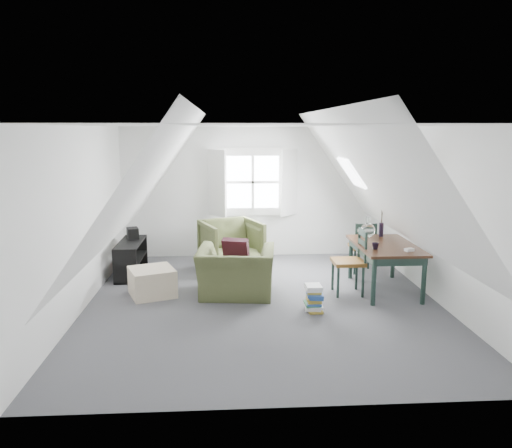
{
  "coord_description": "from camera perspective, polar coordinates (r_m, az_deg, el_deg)",
  "views": [
    {
      "loc": [
        -0.52,
        -6.8,
        2.46
      ],
      "look_at": [
        -0.07,
        0.6,
        1.04
      ],
      "focal_mm": 35.0,
      "sensor_mm": 36.0,
      "label": 1
    }
  ],
  "objects": [
    {
      "name": "ceiling",
      "position": [
        6.82,
        0.9,
        11.2
      ],
      "size": [
        5.5,
        5.5,
        0.0
      ],
      "primitive_type": "plane",
      "rotation": [
        3.14,
        0.0,
        0.0
      ],
      "color": "white",
      "rests_on": "wall_back"
    },
    {
      "name": "dining_chair_far",
      "position": [
        8.8,
        12.12,
        -2.49
      ],
      "size": [
        0.42,
        0.42,
        0.89
      ],
      "rotation": [
        0.0,
        0.0,
        2.91
      ],
      "color": "brown",
      "rests_on": "floor"
    },
    {
      "name": "vase_twigs",
      "position": [
        8.35,
        14.12,
        -0.55
      ],
      "size": [
        0.07,
        0.08,
        0.56
      ],
      "rotation": [
        0.0,
        0.0,
        0.37
      ],
      "color": "black",
      "rests_on": "dining_table"
    },
    {
      "name": "wall_back",
      "position": [
        9.64,
        -0.39,
        3.65
      ],
      "size": [
        5.0,
        0.0,
        5.0
      ],
      "primitive_type": "plane",
      "rotation": [
        1.57,
        0.0,
        0.0
      ],
      "color": "silver",
      "rests_on": "ground"
    },
    {
      "name": "throw_pillow",
      "position": [
        7.51,
        -2.31,
        -3.08
      ],
      "size": [
        0.44,
        0.33,
        0.4
      ],
      "primitive_type": "cube",
      "rotation": [
        0.31,
        0.0,
        -0.31
      ],
      "color": "#340E18",
      "rests_on": "armchair_near"
    },
    {
      "name": "cup",
      "position": [
        7.48,
        13.46,
        -2.81
      ],
      "size": [
        0.11,
        0.11,
        0.09
      ],
      "primitive_type": "imported",
      "rotation": [
        0.0,
        0.0,
        0.07
      ],
      "color": "black",
      "rests_on": "dining_table"
    },
    {
      "name": "ottoman",
      "position": [
        7.65,
        -11.78,
        -6.5
      ],
      "size": [
        0.8,
        0.8,
        0.41
      ],
      "primitive_type": "cube",
      "rotation": [
        0.0,
        0.0,
        0.36
      ],
      "color": "beige",
      "rests_on": "floor"
    },
    {
      "name": "armchair_far",
      "position": [
        8.91,
        -2.82,
        -5.17
      ],
      "size": [
        1.23,
        1.24,
        0.88
      ],
      "primitive_type": "imported",
      "rotation": [
        0.0,
        0.0,
        0.36
      ],
      "color": "#464D2A",
      "rests_on": "floor"
    },
    {
      "name": "wall_right",
      "position": [
        7.54,
        20.17,
        0.96
      ],
      "size": [
        0.0,
        5.5,
        5.5
      ],
      "primitive_type": "plane",
      "rotation": [
        1.57,
        0.0,
        -1.57
      ],
      "color": "silver",
      "rests_on": "ground"
    },
    {
      "name": "media_shelf",
      "position": [
        8.73,
        -14.12,
        -4.06
      ],
      "size": [
        0.38,
        1.13,
        0.58
      ],
      "rotation": [
        0.0,
        0.0,
        -0.05
      ],
      "color": "black",
      "rests_on": "floor"
    },
    {
      "name": "dining_chair_near",
      "position": [
        7.62,
        10.77,
        -4.15
      ],
      "size": [
        0.46,
        0.46,
        0.98
      ],
      "rotation": [
        0.0,
        0.0,
        -1.81
      ],
      "color": "brown",
      "rests_on": "floor"
    },
    {
      "name": "floor",
      "position": [
        7.25,
        0.84,
        -8.97
      ],
      "size": [
        5.5,
        5.5,
        0.0
      ],
      "primitive_type": "plane",
      "color": "#49494E",
      "rests_on": "ground"
    },
    {
      "name": "paper_box",
      "position": [
        7.49,
        17.1,
        -2.83
      ],
      "size": [
        0.14,
        0.12,
        0.04
      ],
      "primitive_type": "cube",
      "rotation": [
        0.0,
        0.0,
        0.33
      ],
      "color": "white",
      "rests_on": "dining_table"
    },
    {
      "name": "wall_front",
      "position": [
        4.26,
        3.71,
        -5.64
      ],
      "size": [
        5.0,
        0.0,
        5.0
      ],
      "primitive_type": "plane",
      "rotation": [
        -1.57,
        0.0,
        0.0
      ],
      "color": "silver",
      "rests_on": "ground"
    },
    {
      "name": "armchair_near",
      "position": [
        7.55,
        -2.25,
        -8.14
      ],
      "size": [
        1.21,
        1.09,
        0.72
      ],
      "primitive_type": "imported",
      "rotation": [
        0.0,
        0.0,
        3.03
      ],
      "color": "#464D2A",
      "rests_on": "floor"
    },
    {
      "name": "dining_table",
      "position": [
        7.86,
        14.55,
        -2.93
      ],
      "size": [
        0.87,
        1.46,
        0.73
      ],
      "rotation": [
        0.0,
        0.0,
        -0.01
      ],
      "color": "black",
      "rests_on": "floor"
    },
    {
      "name": "dormer_window",
      "position": [
        9.54,
        -0.36,
        4.79
      ],
      "size": [
        1.71,
        0.35,
        1.3
      ],
      "color": "white",
      "rests_on": "wall_back"
    },
    {
      "name": "wall_left",
      "position": [
        7.18,
        -19.44,
        0.55
      ],
      "size": [
        0.0,
        5.5,
        5.5
      ],
      "primitive_type": "plane",
      "rotation": [
        1.57,
        0.0,
        1.57
      ],
      "color": "silver",
      "rests_on": "ground"
    },
    {
      "name": "skylight",
      "position": [
        8.39,
        10.85,
        5.78
      ],
      "size": [
        0.35,
        0.75,
        0.47
      ],
      "primitive_type": "cube",
      "rotation": [
        0.0,
        0.95,
        0.0
      ],
      "color": "white",
      "rests_on": "slope_right"
    },
    {
      "name": "slope_right",
      "position": [
        7.14,
        13.42,
        5.07
      ],
      "size": [
        3.19,
        5.5,
        4.48
      ],
      "primitive_type": "plane",
      "rotation": [
        0.0,
        -2.19,
        0.0
      ],
      "color": "white",
      "rests_on": "wall_right"
    },
    {
      "name": "electronics_box",
      "position": [
        8.91,
        -13.91,
        -1.07
      ],
      "size": [
        0.25,
        0.3,
        0.2
      ],
      "primitive_type": "cube",
      "rotation": [
        0.0,
        0.0,
        0.3
      ],
      "color": "black",
      "rests_on": "media_shelf"
    },
    {
      "name": "magazine_stack",
      "position": [
        6.91,
        6.66,
        -8.43
      ],
      "size": [
        0.27,
        0.32,
        0.36
      ],
      "rotation": [
        0.0,
        0.0,
        0.1
      ],
      "color": "#B29933",
      "rests_on": "floor"
    },
    {
      "name": "slope_left",
      "position": [
        6.91,
        -12.09,
        4.94
      ],
      "size": [
        3.19,
        5.5,
        4.48
      ],
      "primitive_type": "plane",
      "rotation": [
        0.0,
        2.19,
        0.0
      ],
      "color": "white",
      "rests_on": "wall_left"
    },
    {
      "name": "demijohn",
      "position": [
        8.19,
        12.66,
        -0.65
      ],
      "size": [
        0.23,
        0.23,
        0.33
      ],
      "rotation": [
        0.0,
        0.0,
        -0.22
      ],
      "color": "silver",
      "rests_on": "dining_table"
    }
  ]
}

